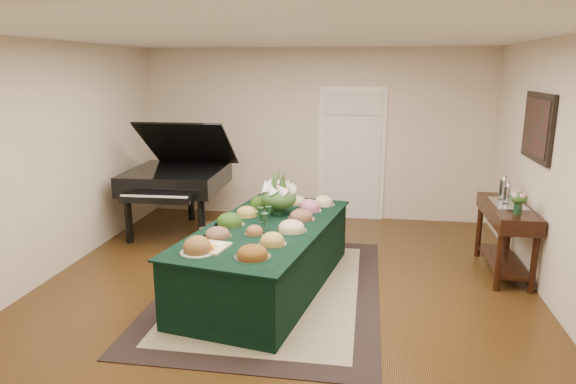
% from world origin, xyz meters
% --- Properties ---
extents(ground, '(6.00, 6.00, 0.00)m').
position_xyz_m(ground, '(0.00, 0.00, 0.00)').
color(ground, black).
rests_on(ground, ground).
extents(area_rug, '(2.35, 3.29, 0.01)m').
position_xyz_m(area_rug, '(-0.14, 0.02, 0.01)').
color(area_rug, black).
rests_on(area_rug, ground).
extents(kitchen_doorway, '(1.05, 0.07, 2.10)m').
position_xyz_m(kitchen_doorway, '(0.60, 2.97, 1.02)').
color(kitchen_doorway, white).
rests_on(kitchen_doorway, ground).
extents(buffet_table, '(1.69, 2.80, 0.73)m').
position_xyz_m(buffet_table, '(-0.20, 0.06, 0.37)').
color(buffet_table, black).
rests_on(buffet_table, ground).
extents(food_platters, '(1.31, 2.28, 0.12)m').
position_xyz_m(food_platters, '(-0.22, 0.10, 0.77)').
color(food_platters, silver).
rests_on(food_platters, buffet_table).
extents(cutting_board, '(0.39, 0.39, 0.10)m').
position_xyz_m(cutting_board, '(-0.60, -0.70, 0.76)').
color(cutting_board, tan).
rests_on(cutting_board, buffet_table).
extents(green_goblets, '(0.16, 0.34, 0.18)m').
position_xyz_m(green_goblets, '(-0.23, 0.10, 0.82)').
color(green_goblets, '#14331D').
rests_on(green_goblets, buffet_table).
extents(floral_centerpiece, '(0.43, 0.43, 0.43)m').
position_xyz_m(floral_centerpiece, '(-0.14, 0.52, 0.98)').
color(floral_centerpiece, '#14331D').
rests_on(floral_centerpiece, buffet_table).
extents(grand_piano, '(1.49, 1.67, 1.67)m').
position_xyz_m(grand_piano, '(-1.88, 1.82, 0.83)').
color(grand_piano, black).
rests_on(grand_piano, ground).
extents(wicker_basket, '(0.44, 0.44, 0.27)m').
position_xyz_m(wicker_basket, '(-1.18, 1.34, 0.14)').
color(wicker_basket, '#97693D').
rests_on(wicker_basket, ground).
extents(mahogany_sideboard, '(0.45, 1.28, 0.84)m').
position_xyz_m(mahogany_sideboard, '(2.49, 0.92, 0.65)').
color(mahogany_sideboard, black).
rests_on(mahogany_sideboard, ground).
extents(tea_service, '(0.34, 0.58, 0.30)m').
position_xyz_m(tea_service, '(2.50, 1.06, 0.96)').
color(tea_service, silver).
rests_on(tea_service, mahogany_sideboard).
extents(pink_bouquet, '(0.20, 0.20, 0.26)m').
position_xyz_m(pink_bouquet, '(2.49, 0.55, 1.01)').
color(pink_bouquet, '#14331D').
rests_on(pink_bouquet, mahogany_sideboard).
extents(wall_painting, '(0.05, 0.95, 0.75)m').
position_xyz_m(wall_painting, '(2.72, 0.92, 1.75)').
color(wall_painting, black).
rests_on(wall_painting, ground).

